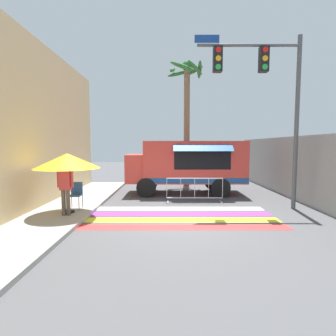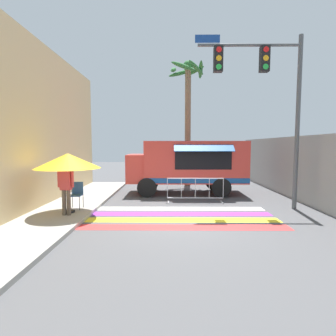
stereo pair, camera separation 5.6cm
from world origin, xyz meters
name	(u,v)px [view 1 (the left image)]	position (x,y,z in m)	size (l,w,h in m)	color
ground_plane	(181,221)	(0.00, 0.00, 0.00)	(60.00, 60.00, 0.00)	#4C4C4F
sidewalk_left	(17,219)	(-5.26, 0.00, 0.06)	(4.40, 16.00, 0.12)	#99968E
building_left_facade	(11,121)	(-5.31, 0.00, 3.15)	(0.25, 16.00, 6.30)	#DBBC84
concrete_wall_right	(301,169)	(5.27, 3.00, 1.41)	(0.20, 16.00, 2.81)	gray
crosswalk_painted	(181,217)	(0.00, 0.49, 0.00)	(6.40, 2.84, 0.01)	red
food_truck	(186,163)	(0.44, 4.83, 1.53)	(5.75, 2.63, 2.62)	#D13D33
traffic_signal_pole	(266,86)	(3.19, 1.66, 4.60)	(3.92, 0.29, 6.41)	#515456
patio_umbrella	(68,161)	(-3.78, 0.57, 1.89)	(2.16, 2.16, 2.02)	black
folding_chair	(77,193)	(-3.75, 1.19, 0.70)	(0.42, 0.42, 0.96)	#4C4C51
vendor_person	(66,184)	(-3.74, 0.23, 1.15)	(0.53, 0.24, 1.79)	brown
barricade_front	(195,190)	(0.73, 2.77, 0.53)	(2.39, 0.44, 1.04)	#B7BABF
palm_tree	(187,100)	(0.70, 7.56, 5.07)	(2.26, 2.43, 7.34)	#7A664C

